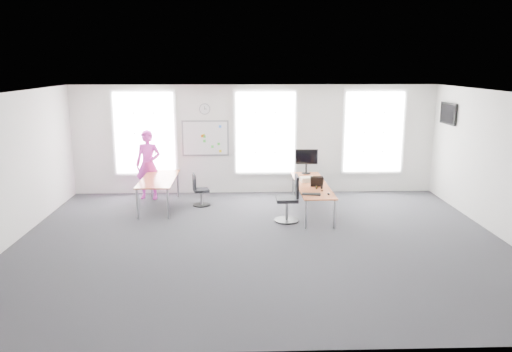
{
  "coord_description": "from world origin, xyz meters",
  "views": [
    {
      "loc": [
        -0.42,
        -9.64,
        3.55
      ],
      "look_at": [
        -0.05,
        1.2,
        1.1
      ],
      "focal_mm": 35.0,
      "sensor_mm": 36.0,
      "label": 1
    }
  ],
  "objects_px": {
    "chair_right": "(290,201)",
    "headphones": "(319,187)",
    "keyboard": "(312,194)",
    "desk_left": "(159,181)",
    "monitor": "(306,159)",
    "person": "(148,165)",
    "desk_right": "(312,186)",
    "chair_left": "(199,192)"
  },
  "relations": [
    {
      "from": "desk_left",
      "to": "keyboard",
      "type": "relative_size",
      "value": 4.93
    },
    {
      "from": "desk_left",
      "to": "chair_left",
      "type": "distance_m",
      "value": 1.06
    },
    {
      "from": "desk_right",
      "to": "desk_left",
      "type": "xyz_separation_m",
      "value": [
        -3.79,
        0.47,
        0.05
      ]
    },
    {
      "from": "headphones",
      "to": "monitor",
      "type": "relative_size",
      "value": 0.25
    },
    {
      "from": "desk_right",
      "to": "chair_right",
      "type": "distance_m",
      "value": 1.0
    },
    {
      "from": "desk_left",
      "to": "person",
      "type": "bearing_deg",
      "value": 114.94
    },
    {
      "from": "keyboard",
      "to": "monitor",
      "type": "height_order",
      "value": "monitor"
    },
    {
      "from": "chair_right",
      "to": "keyboard",
      "type": "relative_size",
      "value": 2.57
    },
    {
      "from": "desk_right",
      "to": "headphones",
      "type": "bearing_deg",
      "value": -78.86
    },
    {
      "from": "headphones",
      "to": "monitor",
      "type": "distance_m",
      "value": 1.7
    },
    {
      "from": "keyboard",
      "to": "headphones",
      "type": "xyz_separation_m",
      "value": [
        0.25,
        0.52,
        0.03
      ]
    },
    {
      "from": "chair_right",
      "to": "person",
      "type": "bearing_deg",
      "value": -119.45
    },
    {
      "from": "desk_left",
      "to": "monitor",
      "type": "xyz_separation_m",
      "value": [
        3.8,
        0.72,
        0.39
      ]
    },
    {
      "from": "chair_left",
      "to": "headphones",
      "type": "distance_m",
      "value": 3.1
    },
    {
      "from": "desk_left",
      "to": "keyboard",
      "type": "xyz_separation_m",
      "value": [
        3.64,
        -1.46,
        0.0
      ]
    },
    {
      "from": "desk_right",
      "to": "monitor",
      "type": "bearing_deg",
      "value": 89.24
    },
    {
      "from": "person",
      "to": "chair_left",
      "type": "bearing_deg",
      "value": -18.76
    },
    {
      "from": "desk_left",
      "to": "chair_right",
      "type": "relative_size",
      "value": 1.92
    },
    {
      "from": "headphones",
      "to": "chair_left",
      "type": "bearing_deg",
      "value": 154.61
    },
    {
      "from": "desk_left",
      "to": "chair_left",
      "type": "relative_size",
      "value": 2.47
    },
    {
      "from": "desk_left",
      "to": "monitor",
      "type": "distance_m",
      "value": 3.89
    },
    {
      "from": "desk_right",
      "to": "monitor",
      "type": "height_order",
      "value": "monitor"
    },
    {
      "from": "desk_left",
      "to": "headphones",
      "type": "relative_size",
      "value": 12.78
    },
    {
      "from": "desk_right",
      "to": "keyboard",
      "type": "relative_size",
      "value": 6.69
    },
    {
      "from": "desk_left",
      "to": "chair_right",
      "type": "bearing_deg",
      "value": -21.33
    },
    {
      "from": "person",
      "to": "headphones",
      "type": "relative_size",
      "value": 11.46
    },
    {
      "from": "desk_right",
      "to": "chair_right",
      "type": "relative_size",
      "value": 2.6
    },
    {
      "from": "desk_right",
      "to": "desk_left",
      "type": "height_order",
      "value": "desk_left"
    },
    {
      "from": "keyboard",
      "to": "chair_left",
      "type": "bearing_deg",
      "value": 164.07
    },
    {
      "from": "desk_right",
      "to": "chair_left",
      "type": "bearing_deg",
      "value": 167.97
    },
    {
      "from": "chair_right",
      "to": "headphones",
      "type": "height_order",
      "value": "chair_right"
    },
    {
      "from": "person",
      "to": "headphones",
      "type": "xyz_separation_m",
      "value": [
        4.28,
        -1.8,
        -0.2
      ]
    },
    {
      "from": "desk_right",
      "to": "headphones",
      "type": "height_order",
      "value": "headphones"
    },
    {
      "from": "headphones",
      "to": "person",
      "type": "bearing_deg",
      "value": 152.16
    },
    {
      "from": "desk_left",
      "to": "person",
      "type": "height_order",
      "value": "person"
    },
    {
      "from": "desk_left",
      "to": "person",
      "type": "relative_size",
      "value": 1.12
    },
    {
      "from": "chair_right",
      "to": "monitor",
      "type": "xyz_separation_m",
      "value": [
        0.63,
        1.96,
        0.61
      ]
    },
    {
      "from": "chair_right",
      "to": "keyboard",
      "type": "bearing_deg",
      "value": 65.16
    },
    {
      "from": "desk_right",
      "to": "headphones",
      "type": "xyz_separation_m",
      "value": [
        0.09,
        -0.48,
        0.09
      ]
    },
    {
      "from": "chair_right",
      "to": "headphones",
      "type": "bearing_deg",
      "value": 113.51
    },
    {
      "from": "chair_right",
      "to": "person",
      "type": "distance_m",
      "value": 4.16
    },
    {
      "from": "desk_right",
      "to": "chair_right",
      "type": "height_order",
      "value": "chair_right"
    }
  ]
}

